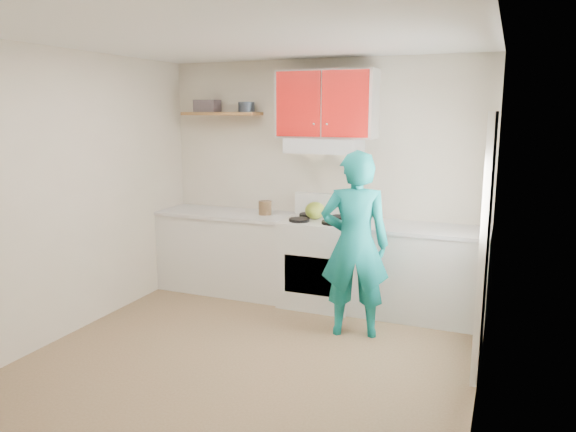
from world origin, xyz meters
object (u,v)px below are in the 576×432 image
at_px(stove, 320,262).
at_px(tin, 246,107).
at_px(kettle, 315,210).
at_px(crock, 265,209).
at_px(person, 355,245).

height_order(stove, tin, tin).
xyz_separation_m(stove, kettle, (-0.07, 0.03, 0.55)).
height_order(kettle, crock, kettle).
height_order(tin, person, tin).
distance_m(tin, kettle, 1.40).
height_order(tin, crock, tin).
bearing_deg(person, kettle, -62.88).
relative_size(crock, person, 0.10).
bearing_deg(person, crock, -45.20).
bearing_deg(stove, person, -49.81).
bearing_deg(stove, tin, 168.82).
bearing_deg(tin, stove, -11.18).
distance_m(tin, crock, 1.15).
distance_m(stove, kettle, 0.56).
bearing_deg(kettle, tin, 147.18).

